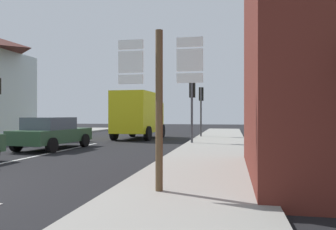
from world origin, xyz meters
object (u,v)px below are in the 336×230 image
(delivery_truck, at_px, (138,114))
(traffic_light_far_right, at_px, (201,101))
(traffic_light_near_right, at_px, (192,97))
(route_sign_post, at_px, (159,98))
(sedan_far, at_px, (52,133))

(delivery_truck, relative_size, traffic_light_far_right, 1.48)
(delivery_truck, bearing_deg, traffic_light_near_right, -43.55)
(route_sign_post, xyz_separation_m, traffic_light_near_right, (-0.68, 11.08, 0.60))
(delivery_truck, relative_size, traffic_light_near_right, 1.50)
(sedan_far, height_order, traffic_light_far_right, traffic_light_far_right)
(route_sign_post, bearing_deg, sedan_far, 131.13)
(sedan_far, relative_size, traffic_light_near_right, 1.27)
(sedan_far, xyz_separation_m, delivery_truck, (2.07, 7.15, 0.89))
(sedan_far, height_order, delivery_truck, delivery_truck)
(traffic_light_near_right, bearing_deg, sedan_far, -151.38)
(delivery_truck, relative_size, route_sign_post, 1.59)
(sedan_far, bearing_deg, delivery_truck, 73.87)
(sedan_far, relative_size, route_sign_post, 1.35)
(traffic_light_far_right, xyz_separation_m, traffic_light_near_right, (0.00, -5.11, -0.04))
(sedan_far, height_order, traffic_light_near_right, traffic_light_near_right)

